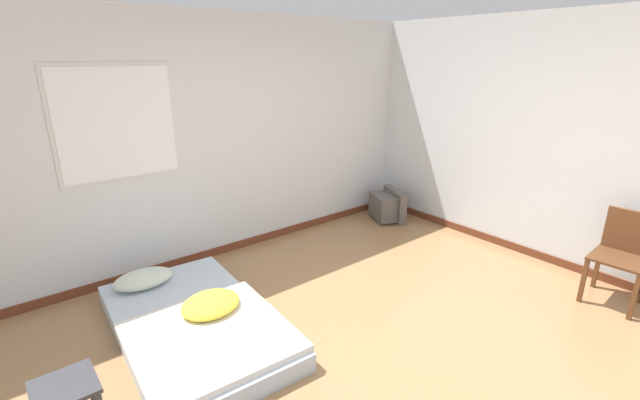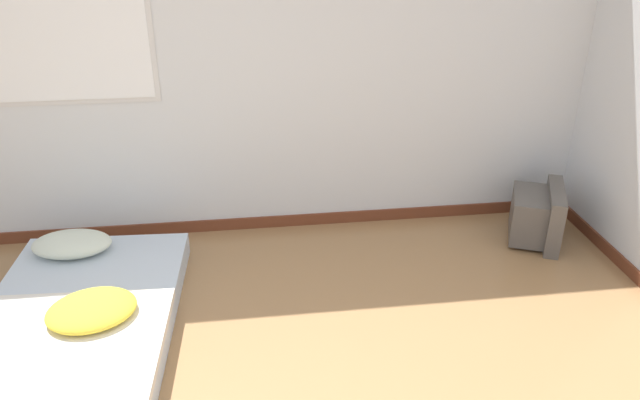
{
  "view_description": "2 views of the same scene",
  "coord_description": "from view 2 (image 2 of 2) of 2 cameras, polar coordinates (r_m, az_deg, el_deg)",
  "views": [
    {
      "loc": [
        -2.06,
        -1.78,
        2.16
      ],
      "look_at": [
        0.67,
        1.61,
        0.69
      ],
      "focal_mm": 24.0,
      "sensor_mm": 36.0,
      "label": 1
    },
    {
      "loc": [
        0.03,
        -1.85,
        2.31
      ],
      "look_at": [
        0.49,
        1.64,
        0.59
      ],
      "focal_mm": 35.0,
      "sensor_mm": 36.0,
      "label": 2
    }
  ],
  "objects": [
    {
      "name": "mattress_bed",
      "position": [
        3.88,
        -21.75,
        -10.69
      ],
      "size": [
        1.21,
        1.98,
        0.3
      ],
      "color": "silver",
      "rests_on": "ground_plane"
    },
    {
      "name": "wall_back",
      "position": [
        4.42,
        -8.16,
        12.46
      ],
      "size": [
        7.56,
        0.08,
        2.6
      ],
      "color": "silver",
      "rests_on": "ground_plane"
    },
    {
      "name": "crt_tv",
      "position": [
        4.86,
        19.33,
        -1.32
      ],
      "size": [
        0.51,
        0.6,
        0.42
      ],
      "color": "#56514C",
      "rests_on": "ground_plane"
    }
  ]
}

